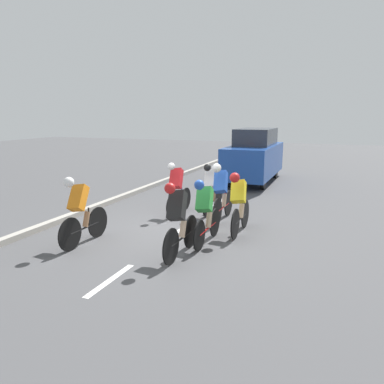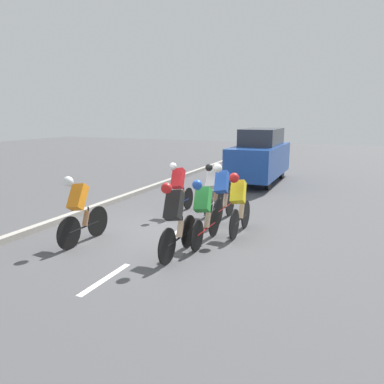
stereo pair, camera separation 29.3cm
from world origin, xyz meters
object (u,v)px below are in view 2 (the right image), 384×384
Objects in this scene: cyclist_white at (213,187)px; cyclist_orange at (80,208)px; support_car at (260,156)px; cyclist_green at (204,210)px; cyclist_black at (175,218)px; cyclist_yellow at (239,202)px; cyclist_red at (179,187)px; cyclist_blue at (222,191)px.

cyclist_orange is (1.79, 3.55, 0.04)m from cyclist_white.
support_car reaches higher than cyclist_white.
cyclist_black is (0.25, 0.89, 0.03)m from cyclist_green.
cyclist_yellow is 7.15m from support_car.
cyclist_white is at bearing -52.48° from cyclist_yellow.
cyclist_black is at bearing 92.70° from support_car.
cyclist_black is (-1.33, 2.98, 0.02)m from cyclist_red.
cyclist_blue is 2.75m from cyclist_black.
cyclist_white is at bearing 89.53° from support_car.
cyclist_orange is at bearing 51.42° from cyclist_blue.
cyclist_blue is at bearing -90.77° from cyclist_black.
cyclist_green is at bearing 96.50° from cyclist_blue.
cyclist_green is (-0.71, 2.53, 0.01)m from cyclist_white.
cyclist_blue is 1.39m from cyclist_red.
cyclist_black reaches higher than cyclist_red.
cyclist_black is 2.26m from cyclist_orange.
cyclist_yellow reaches higher than cyclist_red.
support_car reaches higher than cyclist_red.
cyclist_blue is 1.02× the size of cyclist_black.
cyclist_orange is at bearing 22.08° from cyclist_green.
cyclist_yellow is 0.37× the size of support_car.
cyclist_orange is (0.92, 3.10, 0.02)m from cyclist_red.
cyclist_black is 8.92m from support_car.
support_car is (-0.05, -5.47, 0.35)m from cyclist_white.
cyclist_blue is at bearing -128.58° from cyclist_orange.
cyclist_blue reaches higher than cyclist_green.
cyclist_blue is at bearing -83.50° from cyclist_green.
cyclist_green is 1.00× the size of cyclist_black.
cyclist_yellow is at bearing 127.52° from cyclist_white.
cyclist_green is at bearing 127.20° from cyclist_red.
cyclist_orange reaches higher than cyclist_white.
cyclist_yellow is 3.59m from cyclist_orange.
cyclist_white is at bearing -116.74° from cyclist_orange.
cyclist_red is at bearing 27.36° from cyclist_white.
cyclist_black is (-0.46, 3.43, 0.04)m from cyclist_white.
cyclist_white is 0.96× the size of cyclist_blue.
cyclist_green is 1.87m from cyclist_blue.
cyclist_red is (1.37, -0.23, -0.05)m from cyclist_blue.
cyclist_green is 0.98× the size of cyclist_blue.
support_car is (-1.83, -9.02, 0.31)m from cyclist_orange.
support_car is at bearing -85.24° from cyclist_green.
cyclist_white is at bearing -152.64° from cyclist_red.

